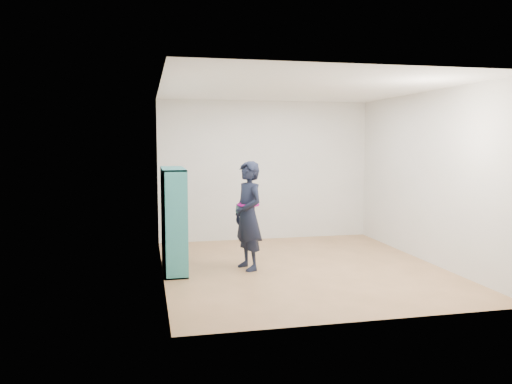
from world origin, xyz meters
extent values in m
plane|color=olive|center=(0.00, 0.00, 0.00)|extent=(4.50, 4.50, 0.00)
plane|color=white|center=(0.00, 0.00, 2.60)|extent=(4.50, 4.50, 0.00)
cube|color=beige|center=(-2.00, 0.00, 1.30)|extent=(0.02, 4.50, 2.60)
cube|color=beige|center=(2.00, 0.00, 1.30)|extent=(0.02, 4.50, 2.60)
cube|color=beige|center=(0.00, 2.25, 1.30)|extent=(4.00, 0.02, 2.60)
cube|color=beige|center=(0.00, -2.25, 1.30)|extent=(4.00, 0.02, 2.60)
cube|color=teal|center=(-1.83, -0.26, 0.74)|extent=(0.32, 0.02, 1.47)
cube|color=teal|center=(-1.83, 0.82, 0.74)|extent=(0.32, 0.02, 1.47)
cube|color=teal|center=(-1.83, 0.28, 0.01)|extent=(0.32, 1.10, 0.02)
cube|color=teal|center=(-1.83, 0.28, 1.46)|extent=(0.32, 1.10, 0.02)
cube|color=teal|center=(-1.98, 0.28, 0.74)|extent=(0.02, 1.10, 1.47)
cube|color=teal|center=(-1.83, 0.11, 0.74)|extent=(0.30, 0.02, 1.43)
cube|color=teal|center=(-1.83, 0.46, 0.74)|extent=(0.30, 0.02, 1.43)
cube|color=teal|center=(-1.83, 0.28, 0.38)|extent=(0.30, 1.06, 0.02)
cube|color=teal|center=(-1.83, 0.28, 0.74)|extent=(0.30, 1.06, 0.02)
cube|color=teal|center=(-1.83, 0.28, 1.09)|extent=(0.30, 1.06, 0.02)
cube|color=beige|center=(-1.81, -0.07, 0.07)|extent=(0.20, 0.13, 0.08)
cube|color=black|center=(-1.80, -0.12, 0.53)|extent=(0.17, 0.15, 0.27)
cube|color=maroon|center=(-1.80, -0.12, 0.84)|extent=(0.17, 0.15, 0.19)
cube|color=silver|center=(-1.81, -0.07, 1.13)|extent=(0.20, 0.13, 0.05)
cube|color=navy|center=(-1.80, 0.23, 0.16)|extent=(0.17, 0.15, 0.26)
cube|color=brown|center=(-1.80, 0.23, 0.52)|extent=(0.17, 0.15, 0.26)
cube|color=#BFB28C|center=(-1.81, 0.28, 0.77)|extent=(0.20, 0.13, 0.05)
cube|color=#26594C|center=(-1.80, 0.23, 1.21)|extent=(0.17, 0.15, 0.21)
cube|color=beige|center=(-1.80, 0.58, 0.14)|extent=(0.17, 0.15, 0.20)
cube|color=black|center=(-1.81, 0.63, 0.43)|extent=(0.20, 0.13, 0.08)
cube|color=maroon|center=(-1.80, 0.58, 0.86)|extent=(0.17, 0.15, 0.23)
cube|color=silver|center=(-1.80, 0.58, 1.21)|extent=(0.17, 0.15, 0.21)
imported|color=black|center=(-0.78, 0.09, 0.78)|extent=(0.53, 0.66, 1.57)
torus|color=#9C0C74|center=(-0.78, 0.09, 0.94)|extent=(0.41, 0.41, 0.04)
cube|color=silver|center=(-0.93, 0.13, 0.89)|extent=(0.05, 0.09, 0.14)
cube|color=black|center=(-0.93, 0.13, 0.89)|extent=(0.05, 0.09, 0.14)
camera|label=1|loc=(-2.20, -6.86, 1.84)|focal=35.00mm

